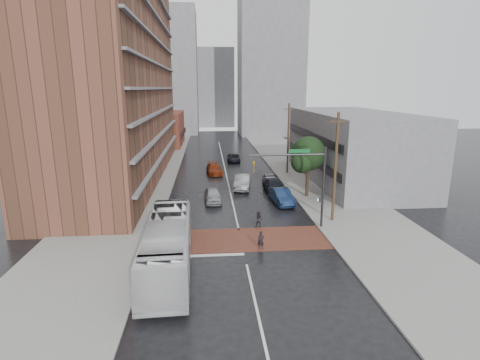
{
  "coord_description": "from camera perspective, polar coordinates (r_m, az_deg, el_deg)",
  "views": [
    {
      "loc": [
        -2.54,
        -27.86,
        12.02
      ],
      "look_at": [
        0.45,
        6.59,
        3.5
      ],
      "focal_mm": 28.0,
      "sensor_mm": 36.0,
      "label": 1
    }
  ],
  "objects": [
    {
      "name": "ground",
      "position": [
        30.45,
        0.23,
        -9.41
      ],
      "size": [
        160.0,
        160.0,
        0.0
      ],
      "primitive_type": "plane",
      "color": "black",
      "rests_on": "ground"
    },
    {
      "name": "car_travel_b",
      "position": [
        45.68,
        0.35,
        -0.3
      ],
      "size": [
        2.57,
        5.44,
        1.72
      ],
      "primitive_type": "imported",
      "rotation": [
        0.0,
        0.0,
        -0.15
      ],
      "color": "#9DA1A4",
      "rests_on": "ground"
    },
    {
      "name": "suv_travel",
      "position": [
        62.71,
        -0.97,
        3.37
      ],
      "size": [
        2.21,
        4.57,
        1.25
      ],
      "primitive_type": "imported",
      "rotation": [
        0.0,
        0.0,
        -0.03
      ],
      "color": "black",
      "rests_on": "ground"
    },
    {
      "name": "signal_mast",
      "position": [
        32.33,
        10.21,
        0.59
      ],
      "size": [
        6.5,
        0.3,
        7.2
      ],
      "color": "#2D2D33",
      "rests_on": "ground"
    },
    {
      "name": "street_tree",
      "position": [
        42.04,
        10.39,
        3.63
      ],
      "size": [
        4.2,
        4.1,
        6.9
      ],
      "color": "#332319",
      "rests_on": "ground"
    },
    {
      "name": "car_parked_mid",
      "position": [
        44.54,
        5.21,
        -0.89
      ],
      "size": [
        2.18,
        5.14,
        1.48
      ],
      "primitive_type": "imported",
      "rotation": [
        0.0,
        0.0,
        0.02
      ],
      "color": "black",
      "rests_on": "ground"
    },
    {
      "name": "car_travel_a",
      "position": [
        40.6,
        -4.17,
        -2.31
      ],
      "size": [
        1.95,
        4.49,
        1.51
      ],
      "primitive_type": "imported",
      "rotation": [
        0.0,
        0.0,
        0.04
      ],
      "color": "#A5A8AD",
      "rests_on": "ground"
    },
    {
      "name": "sidewalk_east",
      "position": [
        55.98,
        9.68,
        1.32
      ],
      "size": [
        9.0,
        90.0,
        0.15
      ],
      "primitive_type": "cube",
      "color": "gray",
      "rests_on": "ground"
    },
    {
      "name": "distant_tower_west",
      "position": [
        106.56,
        -11.57,
        15.71
      ],
      "size": [
        18.0,
        16.0,
        32.0
      ],
      "primitive_type": "cube",
      "color": "gray",
      "rests_on": "ground"
    },
    {
      "name": "car_parked_far",
      "position": [
        47.54,
        4.55,
        0.05
      ],
      "size": [
        1.9,
        4.33,
        1.45
      ],
      "primitive_type": "imported",
      "rotation": [
        0.0,
        0.0,
        -0.04
      ],
      "color": "#B5BABE",
      "rests_on": "ground"
    },
    {
      "name": "car_travel_c",
      "position": [
        53.86,
        -3.94,
        1.71
      ],
      "size": [
        2.52,
        5.21,
        1.46
      ],
      "primitive_type": "imported",
      "rotation": [
        0.0,
        0.0,
        0.09
      ],
      "color": "maroon",
      "rests_on": "ground"
    },
    {
      "name": "distant_tower_center",
      "position": [
        122.89,
        -3.89,
        13.8
      ],
      "size": [
        12.0,
        10.0,
        24.0
      ],
      "primitive_type": "cube",
      "color": "gray",
      "rests_on": "ground"
    },
    {
      "name": "car_parked_near",
      "position": [
        40.06,
        6.39,
        -2.51
      ],
      "size": [
        2.15,
        5.0,
        1.6
      ],
      "primitive_type": "imported",
      "rotation": [
        0.0,
        0.0,
        0.09
      ],
      "color": "#15274C",
      "rests_on": "ground"
    },
    {
      "name": "storefront_west",
      "position": [
        82.85,
        -11.6,
        7.66
      ],
      "size": [
        8.0,
        16.0,
        7.0
      ],
      "primitive_type": "cube",
      "color": "brown",
      "rests_on": "ground"
    },
    {
      "name": "crosswalk",
      "position": [
        30.91,
        0.14,
        -9.03
      ],
      "size": [
        14.0,
        5.0,
        0.02
      ],
      "primitive_type": "cube",
      "color": "brown",
      "rests_on": "ground"
    },
    {
      "name": "building_east",
      "position": [
        52.06,
        16.61,
        4.96
      ],
      "size": [
        11.0,
        26.0,
        9.0
      ],
      "primitive_type": "cube",
      "color": "gray",
      "rests_on": "ground"
    },
    {
      "name": "sidewalk_west",
      "position": [
        54.93,
        -14.23,
        0.85
      ],
      "size": [
        9.0,
        90.0,
        0.15
      ],
      "primitive_type": "cube",
      "color": "gray",
      "rests_on": "ground"
    },
    {
      "name": "utility_pole_far",
      "position": [
        53.53,
        7.35,
        6.34
      ],
      "size": [
        1.6,
        0.26,
        10.0
      ],
      "color": "#473321",
      "rests_on": "ground"
    },
    {
      "name": "pedestrian_a",
      "position": [
        28.95,
        3.21,
        -9.17
      ],
      "size": [
        0.6,
        0.48,
        1.43
      ],
      "primitive_type": "imported",
      "rotation": [
        0.0,
        0.0,
        -0.3
      ],
      "color": "black",
      "rests_on": "ground"
    },
    {
      "name": "utility_pole_near",
      "position": [
        34.51,
        14.33,
        1.9
      ],
      "size": [
        1.6,
        0.26,
        10.0
      ],
      "color": "#473321",
      "rests_on": "ground"
    },
    {
      "name": "pedestrian_b",
      "position": [
        33.14,
        2.88,
        -6.04
      ],
      "size": [
        0.91,
        0.83,
        1.52
      ],
      "primitive_type": "imported",
      "rotation": [
        0.0,
        0.0,
        -0.42
      ],
      "color": "black",
      "rests_on": "ground"
    },
    {
      "name": "apartment_block",
      "position": [
        53.15,
        -18.08,
        15.32
      ],
      "size": [
        10.0,
        44.0,
        28.0
      ],
      "primitive_type": "cube",
      "color": "brown",
      "rests_on": "ground"
    },
    {
      "name": "transit_bus",
      "position": [
        25.99,
        -10.97,
        -9.76
      ],
      "size": [
        3.31,
        12.48,
        3.45
      ],
      "primitive_type": "imported",
      "rotation": [
        0.0,
        0.0,
        0.03
      ],
      "color": "silver",
      "rests_on": "ground"
    },
    {
      "name": "distant_tower_east",
      "position": [
        101.4,
        4.64,
        17.18
      ],
      "size": [
        16.0,
        14.0,
        36.0
      ],
      "primitive_type": "cube",
      "color": "gray",
      "rests_on": "ground"
    }
  ]
}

